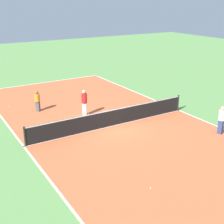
{
  "coord_description": "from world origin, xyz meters",
  "views": [
    {
      "loc": [
        8.95,
        14.7,
        7.22
      ],
      "look_at": [
        0.0,
        0.0,
        0.9
      ],
      "focal_mm": 50.0,
      "sensor_mm": 36.0,
      "label": 1
    }
  ],
  "objects_px": {
    "player_coach_red": "(84,101)",
    "tennis_ball_near_net": "(9,107)",
    "tennis_ball_midcourt": "(151,188)",
    "tennis_net": "(112,117)",
    "player_center_orange": "(37,100)",
    "player_near_white": "(222,118)"
  },
  "relations": [
    {
      "from": "player_coach_red",
      "to": "tennis_ball_near_net",
      "type": "bearing_deg",
      "value": 170.06
    },
    {
      "from": "tennis_net",
      "to": "player_coach_red",
      "type": "relative_size",
      "value": 6.11
    },
    {
      "from": "tennis_net",
      "to": "player_near_white",
      "type": "height_order",
      "value": "player_near_white"
    },
    {
      "from": "player_coach_red",
      "to": "tennis_net",
      "type": "bearing_deg",
      "value": -37.87
    },
    {
      "from": "tennis_net",
      "to": "player_center_orange",
      "type": "xyz_separation_m",
      "value": [
        2.92,
        -4.81,
        0.24
      ]
    },
    {
      "from": "player_coach_red",
      "to": "tennis_ball_near_net",
      "type": "height_order",
      "value": "player_coach_red"
    },
    {
      "from": "player_near_white",
      "to": "player_coach_red",
      "type": "xyz_separation_m",
      "value": [
        5.21,
        -6.56,
        0.07
      ]
    },
    {
      "from": "player_near_white",
      "to": "tennis_ball_midcourt",
      "type": "height_order",
      "value": "player_near_white"
    },
    {
      "from": "player_near_white",
      "to": "player_center_orange",
      "type": "distance_m",
      "value": 11.68
    },
    {
      "from": "tennis_net",
      "to": "player_coach_red",
      "type": "height_order",
      "value": "player_coach_red"
    },
    {
      "from": "player_coach_red",
      "to": "tennis_ball_midcourt",
      "type": "relative_size",
      "value": 25.36
    },
    {
      "from": "player_coach_red",
      "to": "tennis_ball_near_net",
      "type": "distance_m",
      "value": 5.74
    },
    {
      "from": "tennis_ball_near_net",
      "to": "player_coach_red",
      "type": "bearing_deg",
      "value": 131.83
    },
    {
      "from": "tennis_net",
      "to": "tennis_ball_near_net",
      "type": "bearing_deg",
      "value": -56.65
    },
    {
      "from": "player_coach_red",
      "to": "tennis_ball_midcourt",
      "type": "height_order",
      "value": "player_coach_red"
    },
    {
      "from": "tennis_ball_midcourt",
      "to": "tennis_ball_near_net",
      "type": "relative_size",
      "value": 1.0
    },
    {
      "from": "tennis_net",
      "to": "player_near_white",
      "type": "xyz_separation_m",
      "value": [
        -4.6,
        4.13,
        0.38
      ]
    },
    {
      "from": "tennis_ball_midcourt",
      "to": "tennis_ball_near_net",
      "type": "xyz_separation_m",
      "value": [
        2.29,
        -13.05,
        0.0
      ]
    },
    {
      "from": "player_near_white",
      "to": "player_center_orange",
      "type": "bearing_deg",
      "value": -153.23
    },
    {
      "from": "player_near_white",
      "to": "tennis_net",
      "type": "bearing_deg",
      "value": -145.21
    },
    {
      "from": "player_center_orange",
      "to": "tennis_ball_midcourt",
      "type": "xyz_separation_m",
      "value": [
        -0.83,
        11.21,
        -0.75
      ]
    },
    {
      "from": "player_center_orange",
      "to": "player_near_white",
      "type": "bearing_deg",
      "value": 0.14
    }
  ]
}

